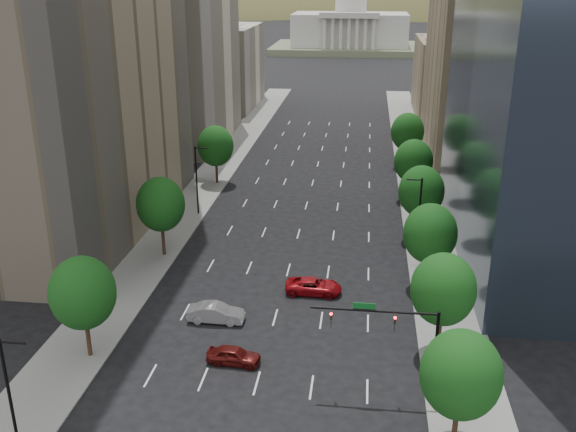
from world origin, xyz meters
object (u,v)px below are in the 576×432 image
at_px(traffic_signal, 402,333).
at_px(car_silver, 216,313).
at_px(car_maroon, 234,355).
at_px(car_red_far, 314,286).
at_px(capitol, 350,29).

bearing_deg(traffic_signal, car_silver, 150.89).
relative_size(car_maroon, car_red_far, 0.79).
height_order(capitol, car_red_far, capitol).
relative_size(car_silver, car_red_far, 0.93).
bearing_deg(traffic_signal, capitol, 92.74).
height_order(car_silver, car_red_far, car_silver).
distance_m(traffic_signal, car_maroon, 13.74).
height_order(capitol, car_silver, capitol).
bearing_deg(car_silver, car_red_far, -51.50).
xyz_separation_m(capitol, car_red_far, (3.04, -204.59, -7.82)).
relative_size(car_maroon, car_silver, 0.85).
xyz_separation_m(capitol, car_silver, (-5.11, -211.00, -7.75)).
xyz_separation_m(traffic_signal, car_silver, (-15.64, 8.71, -4.34)).
distance_m(capitol, car_red_far, 204.76).
height_order(car_maroon, car_red_far, car_red_far).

